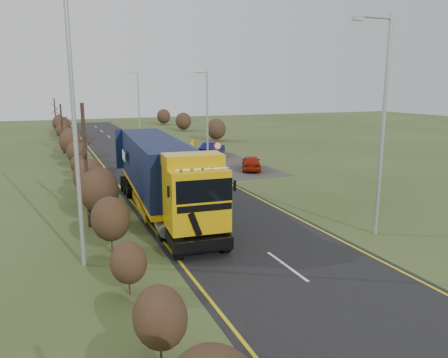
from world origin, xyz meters
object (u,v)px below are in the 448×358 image
at_px(car_red_hatchback, 251,163).
at_px(speed_sign, 218,150).
at_px(car_blue_sedan, 212,149).
at_px(streetlight_near, 381,118).
at_px(lorry, 160,172).

relative_size(car_red_hatchback, speed_sign, 1.50).
distance_m(car_blue_sedan, streetlight_near, 25.57).
relative_size(car_red_hatchback, car_blue_sedan, 0.90).
xyz_separation_m(car_blue_sedan, streetlight_near, (-1.53, -25.08, 4.74)).
relative_size(lorry, speed_sign, 6.01).
distance_m(car_blue_sedan, speed_sign, 8.42).
bearing_deg(speed_sign, streetlight_near, -86.48).
relative_size(car_blue_sedan, streetlight_near, 0.42).
relative_size(lorry, car_blue_sedan, 3.59).
relative_size(lorry, car_red_hatchback, 3.99).
distance_m(car_red_hatchback, speed_sign, 3.04).
distance_m(lorry, speed_sign, 12.32).
bearing_deg(car_red_hatchback, speed_sign, 12.53).
height_order(car_blue_sedan, streetlight_near, streetlight_near).
distance_m(lorry, car_blue_sedan, 20.48).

